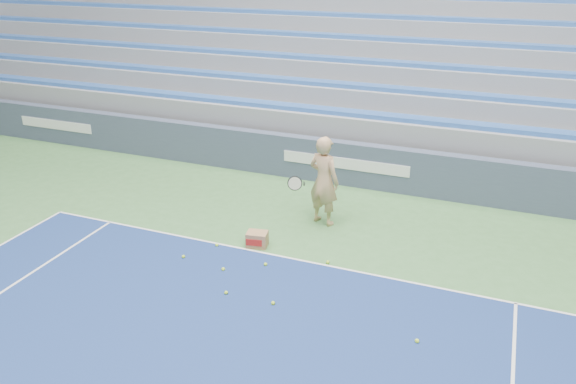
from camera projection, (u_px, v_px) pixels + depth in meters
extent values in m
cube|color=white|center=(287.00, 257.00, 10.73)|extent=(10.97, 0.05, 0.00)
cube|color=#3D475E|center=(346.00, 163.00, 13.93)|extent=(30.00, 0.30, 1.10)
cube|color=white|center=(56.00, 125.00, 16.82)|extent=(2.60, 0.02, 0.28)
cube|color=white|center=(345.00, 163.00, 13.77)|extent=(3.20, 0.02, 0.28)
cube|color=gray|center=(386.00, 117.00, 17.81)|extent=(30.00, 8.50, 1.10)
cube|color=gray|center=(388.00, 92.00, 17.49)|extent=(30.00, 8.50, 0.50)
cube|color=#315EB1|center=(356.00, 113.00, 14.06)|extent=(29.60, 0.42, 0.11)
cube|color=gray|center=(392.00, 73.00, 17.66)|extent=(30.00, 7.65, 0.50)
cube|color=#315EB1|center=(365.00, 86.00, 14.59)|extent=(29.60, 0.42, 0.11)
cube|color=gray|center=(396.00, 55.00, 17.82)|extent=(30.00, 6.80, 0.50)
cube|color=#315EB1|center=(374.00, 62.00, 15.12)|extent=(29.60, 0.42, 0.11)
cube|color=gray|center=(400.00, 37.00, 17.99)|extent=(30.00, 5.95, 0.50)
cube|color=#315EB1|center=(382.00, 38.00, 15.65)|extent=(29.60, 0.42, 0.11)
cube|color=gray|center=(404.00, 20.00, 18.15)|extent=(30.00, 5.10, 0.50)
cube|color=#315EB1|center=(390.00, 17.00, 16.17)|extent=(29.60, 0.42, 0.11)
cube|color=gray|center=(408.00, 2.00, 18.31)|extent=(30.00, 4.25, 0.50)
cube|color=gray|center=(9.00, 16.00, 21.95)|extent=(0.30, 8.80, 6.10)
cube|color=gray|center=(420.00, 3.00, 20.46)|extent=(31.00, 0.40, 7.30)
imported|color=tan|center=(324.00, 181.00, 11.75)|extent=(0.82, 0.66, 1.95)
cylinder|color=black|center=(304.00, 184.00, 11.67)|extent=(0.12, 0.27, 0.08)
cylinder|color=beige|center=(295.00, 183.00, 11.42)|extent=(0.29, 0.16, 0.28)
torus|color=black|center=(295.00, 183.00, 11.42)|extent=(0.31, 0.18, 0.30)
cube|color=#9B714B|center=(257.00, 239.00, 11.11)|extent=(0.45, 0.37, 0.30)
cube|color=#B21E19|center=(254.00, 243.00, 10.98)|extent=(0.32, 0.07, 0.14)
sphere|color=#C0ED30|center=(273.00, 303.00, 9.30)|extent=(0.07, 0.07, 0.07)
sphere|color=#C0ED30|center=(266.00, 264.00, 10.45)|extent=(0.07, 0.07, 0.07)
sphere|color=#C0ED30|center=(328.00, 262.00, 10.52)|extent=(0.07, 0.07, 0.07)
sphere|color=#C0ED30|center=(183.00, 257.00, 10.71)|extent=(0.07, 0.07, 0.07)
sphere|color=#C0ED30|center=(217.00, 245.00, 11.13)|extent=(0.07, 0.07, 0.07)
sphere|color=#C0ED30|center=(226.00, 293.00, 9.58)|extent=(0.07, 0.07, 0.07)
sphere|color=#C0ED30|center=(223.00, 269.00, 10.29)|extent=(0.07, 0.07, 0.07)
sphere|color=#C0ED30|center=(417.00, 341.00, 8.40)|extent=(0.07, 0.07, 0.07)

